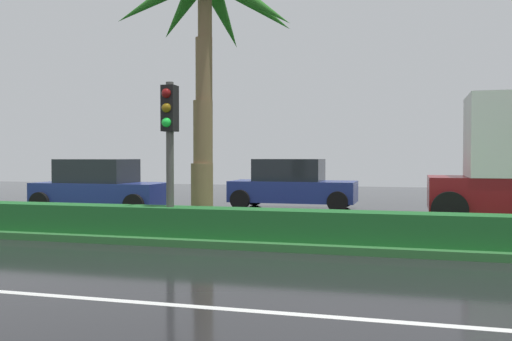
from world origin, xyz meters
TOP-DOWN VIEW (x-y plane):
  - ground_plane at (0.00, 9.00)m, footprint 90.00×42.00m
  - near_lane_divider_stripe at (0.00, 2.00)m, footprint 81.00×0.14m
  - median_strip at (0.00, 8.00)m, footprint 85.50×4.00m
  - median_hedge at (0.00, 6.60)m, footprint 76.50×0.70m
  - palm_tree_mid_left at (-4.81, 8.30)m, footprint 4.80×4.76m
  - traffic_signal_median_left at (-4.90, 6.57)m, footprint 0.28×0.43m
  - car_in_traffic_leading at (-9.79, 11.94)m, footprint 4.30×2.02m
  - car_in_traffic_second at (-4.04, 14.84)m, footprint 4.30×2.02m

SIDE VIEW (x-z plane):
  - ground_plane at x=0.00m, z-range -0.10..0.00m
  - near_lane_divider_stripe at x=0.00m, z-range 0.00..0.01m
  - median_strip at x=0.00m, z-range 0.00..0.15m
  - median_hedge at x=0.00m, z-range 0.15..0.75m
  - car_in_traffic_leading at x=-9.79m, z-range -0.03..1.69m
  - car_in_traffic_second at x=-4.04m, z-range -0.03..1.69m
  - traffic_signal_median_left at x=-4.90m, z-range 0.75..3.96m
  - palm_tree_mid_left at x=-4.81m, z-range 2.01..8.54m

